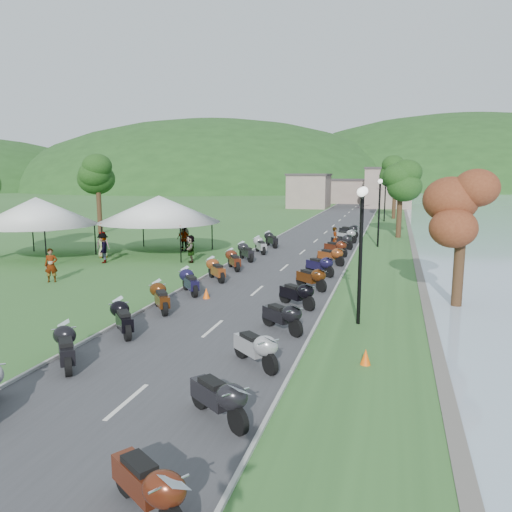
% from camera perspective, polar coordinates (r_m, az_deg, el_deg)
% --- Properties ---
extents(road, '(7.00, 120.00, 0.02)m').
position_cam_1_polar(road, '(41.06, 6.84, 1.73)').
color(road, '#3F3F42').
rests_on(road, ground).
extents(hills_backdrop, '(360.00, 120.00, 76.00)m').
position_cam_1_polar(hills_backdrop, '(200.38, 13.94, 7.74)').
color(hills_backdrop, '#285621').
rests_on(hills_backdrop, ground).
extents(far_building, '(18.00, 16.00, 5.00)m').
position_cam_1_polar(far_building, '(85.65, 10.20, 7.39)').
color(far_building, gray).
rests_on(far_building, ground).
extents(moto_row_left, '(2.60, 41.72, 1.10)m').
position_cam_1_polar(moto_row_left, '(19.25, -12.64, -5.82)').
color(moto_row_left, '#331411').
rests_on(moto_row_left, ground).
extents(moto_row_right, '(2.60, 45.74, 1.10)m').
position_cam_1_polar(moto_row_right, '(22.52, 5.60, -3.38)').
color(moto_row_right, '#331411').
rests_on(moto_row_right, ground).
extents(vendor_tent_main, '(5.53, 5.53, 4.00)m').
position_cam_1_polar(vendor_tent_main, '(34.80, -10.95, 3.51)').
color(vendor_tent_main, white).
rests_on(vendor_tent_main, ground).
extents(vendor_tent_side, '(5.02, 5.02, 4.00)m').
position_cam_1_polar(vendor_tent_side, '(35.07, -23.67, 2.92)').
color(vendor_tent_side, white).
rests_on(vendor_tent_side, ground).
extents(tree_lakeside, '(2.29, 2.29, 6.36)m').
position_cam_1_polar(tree_lakeside, '(22.26, 22.40, 2.66)').
color(tree_lakeside, '#234F19').
rests_on(tree_lakeside, ground).
extents(pedestrian_a, '(0.78, 0.70, 1.74)m').
position_cam_1_polar(pedestrian_a, '(27.71, -22.25, -2.76)').
color(pedestrian_a, slate).
rests_on(pedestrian_a, ground).
extents(pedestrian_b, '(0.99, 0.64, 1.90)m').
position_cam_1_polar(pedestrian_b, '(37.58, -8.18, 0.95)').
color(pedestrian_b, slate).
rests_on(pedestrian_b, ground).
extents(pedestrian_c, '(0.91, 1.31, 1.87)m').
position_cam_1_polar(pedestrian_c, '(32.40, -17.00, -0.75)').
color(pedestrian_c, slate).
rests_on(pedestrian_c, ground).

